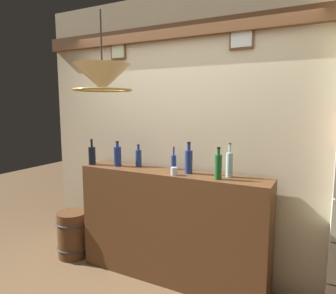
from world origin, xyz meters
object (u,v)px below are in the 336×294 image
liquor_bottle_port (189,161)px  liquor_bottle_rum (118,156)px  glass_tumbler_rocks (174,171)px  pendant_lamp (102,78)px  liquor_bottle_tequila (174,161)px  liquor_bottle_brandy (139,158)px  liquor_bottle_vodka (229,164)px  wooden_barrel (73,234)px  liquor_bottle_gin (92,155)px  liquor_bottle_amaro (218,166)px

liquor_bottle_port → liquor_bottle_rum: bearing=-178.4°
glass_tumbler_rocks → pendant_lamp: bearing=-106.5°
liquor_bottle_tequila → liquor_bottle_port: size_ratio=0.76×
liquor_bottle_brandy → glass_tumbler_rocks: bearing=-20.6°
liquor_bottle_vodka → liquor_bottle_brandy: (-0.99, 0.03, -0.03)m
liquor_bottle_rum → liquor_bottle_tequila: bearing=12.4°
wooden_barrel → liquor_bottle_gin: bearing=7.8°
liquor_bottle_tequila → liquor_bottle_brandy: liquor_bottle_brandy is taller
wooden_barrel → liquor_bottle_amaro: bearing=1.0°
liquor_bottle_tequila → liquor_bottle_gin: bearing=-168.1°
liquor_bottle_amaro → glass_tumbler_rocks: bearing=-175.1°
pendant_lamp → wooden_barrel: 2.14m
liquor_bottle_brandy → glass_tumbler_rocks: liquor_bottle_brandy is taller
liquor_bottle_tequila → liquor_bottle_brandy: 0.40m
liquor_bottle_rum → liquor_bottle_vodka: size_ratio=0.86×
liquor_bottle_tequila → liquor_bottle_gin: size_ratio=0.83×
liquor_bottle_brandy → liquor_bottle_vodka: bearing=-1.7°
liquor_bottle_gin → liquor_bottle_brandy: (0.51, 0.15, -0.01)m
liquor_bottle_gin → liquor_bottle_brandy: 0.53m
liquor_bottle_amaro → pendant_lamp: size_ratio=0.51×
liquor_bottle_amaro → pendant_lamp: (-0.63, -0.76, 0.72)m
liquor_bottle_port → liquor_bottle_vodka: (0.38, 0.04, -0.00)m
pendant_lamp → wooden_barrel: (-1.10, 0.73, -1.68)m
liquor_bottle_amaro → liquor_bottle_tequila: liquor_bottle_amaro is taller
liquor_bottle_port → liquor_bottle_vodka: liquor_bottle_vodka is taller
liquor_bottle_vodka → liquor_bottle_brandy: size_ratio=1.33×
liquor_bottle_rum → pendant_lamp: (0.50, -0.83, 0.72)m
liquor_bottle_brandy → liquor_bottle_port: bearing=-6.5°
glass_tumbler_rocks → wooden_barrel: glass_tumbler_rocks is taller
liquor_bottle_amaro → liquor_bottle_tequila: bearing=159.5°
liquor_bottle_gin → glass_tumbler_rocks: size_ratio=3.82×
liquor_bottle_amaro → wooden_barrel: liquor_bottle_amaro is taller
liquor_bottle_amaro → pendant_lamp: 1.22m
liquor_bottle_tequila → liquor_bottle_gin: 0.92m
liquor_bottle_tequila → glass_tumbler_rocks: liquor_bottle_tequila is taller
liquor_bottle_gin → liquor_bottle_brandy: bearing=16.4°
liquor_bottle_rum → liquor_bottle_brandy: liquor_bottle_rum is taller
liquor_bottle_port → pendant_lamp: bearing=-109.9°
liquor_bottle_port → pendant_lamp: (-0.31, -0.85, 0.71)m
liquor_bottle_rum → glass_tumbler_rocks: liquor_bottle_rum is taller
liquor_bottle_vodka → glass_tumbler_rocks: bearing=-160.9°
liquor_bottle_tequila → wooden_barrel: (-1.20, -0.23, -0.93)m
liquor_bottle_rum → liquor_bottle_tequila: size_ratio=1.16×
liquor_bottle_rum → liquor_bottle_gin: bearing=-169.2°
liquor_bottle_gin → liquor_bottle_tequila: bearing=11.9°
glass_tumbler_rocks → wooden_barrel: size_ratio=0.14×
liquor_bottle_vodka → liquor_bottle_port: bearing=-174.2°
glass_tumbler_rocks → wooden_barrel: 1.59m
liquor_bottle_tequila → glass_tumbler_rocks: size_ratio=3.15×
liquor_bottle_rum → liquor_bottle_vodka: liquor_bottle_vodka is taller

